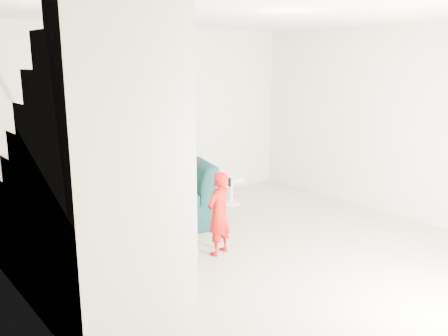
{
  "coord_description": "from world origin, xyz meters",
  "views": [
    {
      "loc": [
        -3.6,
        -3.45,
        2.24
      ],
      "look_at": [
        0.15,
        1.2,
        0.85
      ],
      "focal_mm": 38.0,
      "sensor_mm": 36.0,
      "label": 1
    }
  ],
  "objects": [
    {
      "name": "cushion",
      "position": [
        -0.22,
        2.2,
        0.67
      ],
      "size": [
        0.46,
        0.22,
        0.45
      ],
      "primitive_type": "cube",
      "rotation": [
        0.21,
        0.0,
        0.0
      ],
      "color": "black",
      "rests_on": "armchair"
    },
    {
      "name": "right_wall",
      "position": [
        2.5,
        0.0,
        1.35
      ],
      "size": [
        0.0,
        5.5,
        5.5
      ],
      "primitive_type": "plane",
      "rotation": [
        1.57,
        0.0,
        -1.57
      ],
      "color": "#BDB99A",
      "rests_on": "floor"
    },
    {
      "name": "phone",
      "position": [
        -0.26,
        0.58,
        0.86
      ],
      "size": [
        0.03,
        0.05,
        0.1
      ],
      "primitive_type": "cube",
      "rotation": [
        0.0,
        0.0,
        -0.25
      ],
      "color": "black",
      "rests_on": "toddler"
    },
    {
      "name": "staircase",
      "position": [
        -2.0,
        0.55,
        0.95
      ],
      "size": [
        1.02,
        3.03,
        3.62
      ],
      "color": "#ADA089",
      "rests_on": "floor"
    },
    {
      "name": "back_wall",
      "position": [
        0.0,
        2.75,
        1.35
      ],
      "size": [
        5.0,
        0.0,
        5.0
      ],
      "primitive_type": "plane",
      "rotation": [
        1.57,
        0.0,
        0.0
      ],
      "color": "#BDB99A",
      "rests_on": "floor"
    },
    {
      "name": "side_table",
      "position": [
        0.98,
        2.05,
        0.29
      ],
      "size": [
        0.44,
        0.44,
        0.44
      ],
      "color": "white",
      "rests_on": "floor"
    },
    {
      "name": "armchair",
      "position": [
        -0.39,
        1.96,
        0.43
      ],
      "size": [
        1.61,
        1.5,
        0.86
      ],
      "primitive_type": "imported",
      "rotation": [
        0.0,
        0.0,
        -0.3
      ],
      "color": "black",
      "rests_on": "floor"
    },
    {
      "name": "floor",
      "position": [
        0.0,
        0.0,
        0.0
      ],
      "size": [
        5.5,
        5.5,
        0.0
      ],
      "primitive_type": "plane",
      "color": "tan",
      "rests_on": "ground"
    },
    {
      "name": "toddler",
      "position": [
        -0.39,
        0.63,
        0.49
      ],
      "size": [
        0.41,
        0.33,
        0.98
      ],
      "primitive_type": "imported",
      "rotation": [
        0.0,
        0.0,
        3.43
      ],
      "color": "#A30E05",
      "rests_on": "floor"
    },
    {
      "name": "left_wall",
      "position": [
        -2.5,
        0.0,
        1.35
      ],
      "size": [
        0.0,
        5.5,
        5.5
      ],
      "primitive_type": "plane",
      "rotation": [
        1.57,
        0.0,
        1.57
      ],
      "color": "#BDB99A",
      "rests_on": "floor"
    },
    {
      "name": "ceiling",
      "position": [
        0.0,
        0.0,
        2.7
      ],
      "size": [
        5.5,
        5.5,
        0.0
      ],
      "primitive_type": "plane",
      "rotation": [
        3.14,
        0.0,
        0.0
      ],
      "color": "silver",
      "rests_on": "back_wall"
    },
    {
      "name": "throw",
      "position": [
        -0.93,
        2.01,
        0.54
      ],
      "size": [
        0.04,
        0.45,
        0.5
      ],
      "primitive_type": "cube",
      "color": "black",
      "rests_on": "armchair"
    }
  ]
}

